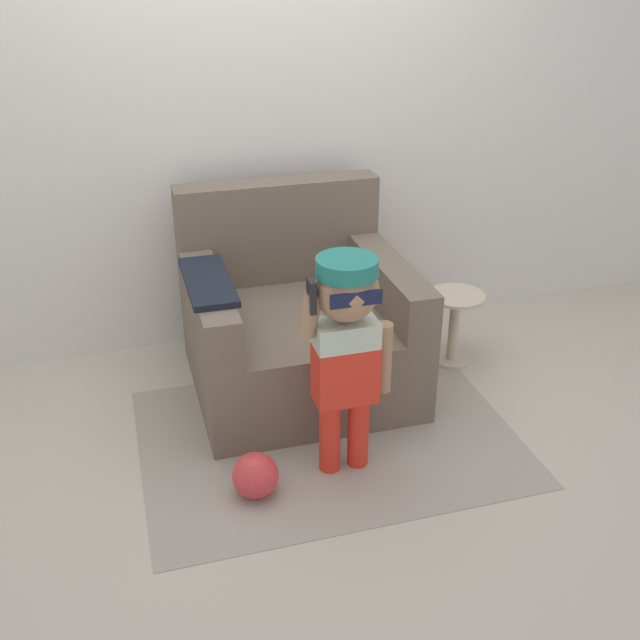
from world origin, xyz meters
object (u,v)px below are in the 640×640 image
object	(u,v)px
armchair	(296,325)
side_table	(454,321)
toy_ball	(255,475)
person_child	(346,334)

from	to	relation	value
armchair	side_table	xyz separation A→B (m)	(0.86, -0.05, -0.08)
armchair	toy_ball	xyz separation A→B (m)	(-0.39, -0.83, -0.23)
armchair	toy_ball	world-z (taller)	armchair
armchair	toy_ball	distance (m)	0.95
side_table	armchair	bearing A→B (deg)	176.82
person_child	side_table	bearing A→B (deg)	40.05
armchair	side_table	bearing A→B (deg)	-3.18
side_table	person_child	bearing A→B (deg)	-139.95
toy_ball	side_table	bearing A→B (deg)	32.12
person_child	toy_ball	bearing A→B (deg)	-169.25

